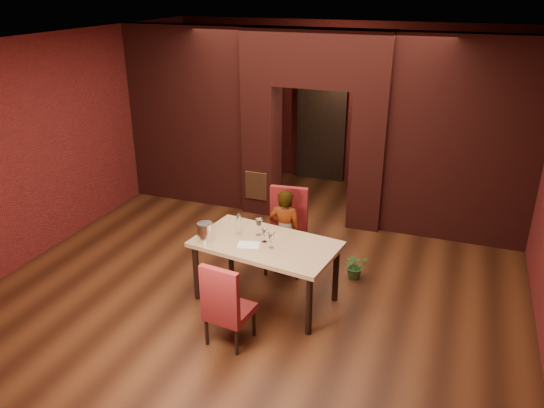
{
  "coord_description": "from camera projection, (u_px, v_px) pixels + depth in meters",
  "views": [
    {
      "loc": [
        2.36,
        -6.36,
        3.88
      ],
      "look_at": [
        -0.01,
        0.0,
        1.02
      ],
      "focal_mm": 35.0,
      "sensor_mm": 36.0,
      "label": 1
    }
  ],
  "objects": [
    {
      "name": "potted_plant",
      "position": [
        355.0,
        266.0,
        7.44
      ],
      "size": [
        0.43,
        0.41,
        0.37
      ],
      "primitive_type": "imported",
      "rotation": [
        0.0,
        0.0,
        0.49
      ],
      "color": "#336028",
      "rests_on": "ground"
    },
    {
      "name": "vent_panel",
      "position": [
        256.0,
        186.0,
        9.32
      ],
      "size": [
        0.4,
        0.03,
        0.5
      ],
      "primitive_type": "cube",
      "color": "#97502B",
      "rests_on": "ground"
    },
    {
      "name": "wine_glass_c",
      "position": [
        271.0,
        240.0,
        6.5
      ],
      "size": [
        0.08,
        0.08,
        0.21
      ],
      "primitive_type": null,
      "color": "white",
      "rests_on": "dining_table"
    },
    {
      "name": "wine_glass_b",
      "position": [
        264.0,
        235.0,
        6.66
      ],
      "size": [
        0.08,
        0.08,
        0.18
      ],
      "primitive_type": null,
      "color": "white",
      "rests_on": "dining_table"
    },
    {
      "name": "rear_door_frame",
      "position": [
        321.0,
        131.0,
        10.85
      ],
      "size": [
        1.02,
        0.04,
        2.22
      ],
      "primitive_type": "cube",
      "color": "black",
      "rests_on": "ground"
    },
    {
      "name": "person_seated",
      "position": [
        285.0,
        232.0,
        7.39
      ],
      "size": [
        0.48,
        0.32,
        1.28
      ],
      "primitive_type": "imported",
      "rotation": [
        0.0,
        0.0,
        3.18
      ],
      "color": "white",
      "rests_on": "ground"
    },
    {
      "name": "lintel",
      "position": [
        317.0,
        58.0,
        8.41
      ],
      "size": [
        2.45,
        0.55,
        0.9
      ],
      "primitive_type": "cube",
      "color": "maroon",
      "rests_on": "ground"
    },
    {
      "name": "wing_wall_left",
      "position": [
        189.0,
        117.0,
        9.62
      ],
      "size": [
        2.28,
        0.35,
        3.2
      ],
      "primitive_type": "cube",
      "color": "maroon",
      "rests_on": "ground"
    },
    {
      "name": "ceiling",
      "position": [
        273.0,
        41.0,
        6.51
      ],
      "size": [
        7.0,
        8.0,
        0.04
      ],
      "primitive_type": "cube",
      "color": "silver",
      "rests_on": "ground"
    },
    {
      "name": "wall_left",
      "position": [
        63.0,
        139.0,
        8.26
      ],
      "size": [
        0.04,
        8.0,
        3.2
      ],
      "primitive_type": "cube",
      "color": "maroon",
      "rests_on": "ground"
    },
    {
      "name": "water_bottle",
      "position": [
        239.0,
        224.0,
        6.86
      ],
      "size": [
        0.06,
        0.06,
        0.28
      ],
      "primitive_type": "cylinder",
      "color": "white",
      "rests_on": "dining_table"
    },
    {
      "name": "pillar_left",
      "position": [
        262.0,
        148.0,
        9.34
      ],
      "size": [
        0.55,
        0.55,
        2.3
      ],
      "primitive_type": "cube",
      "color": "maroon",
      "rests_on": "ground"
    },
    {
      "name": "floor",
      "position": [
        273.0,
        268.0,
        7.76
      ],
      "size": [
        8.0,
        8.0,
        0.0
      ],
      "primitive_type": "plane",
      "color": "#432110",
      "rests_on": "ground"
    },
    {
      "name": "wing_wall_right",
      "position": [
        463.0,
        142.0,
        8.1
      ],
      "size": [
        2.28,
        0.35,
        3.2
      ],
      "primitive_type": "cube",
      "color": "maroon",
      "rests_on": "ground"
    },
    {
      "name": "wall_front",
      "position": [
        73.0,
        336.0,
        3.68
      ],
      "size": [
        7.0,
        0.04,
        3.2
      ],
      "primitive_type": "cube",
      "color": "maroon",
      "rests_on": "ground"
    },
    {
      "name": "dining_table",
      "position": [
        266.0,
        271.0,
        6.84
      ],
      "size": [
        1.91,
        1.24,
        0.84
      ],
      "primitive_type": "cube",
      "rotation": [
        0.0,
        0.0,
        -0.14
      ],
      "color": "#A68157",
      "rests_on": "ground"
    },
    {
      "name": "chair_far",
      "position": [
        285.0,
        232.0,
        7.5
      ],
      "size": [
        0.6,
        0.6,
        1.2
      ],
      "primitive_type": "cube",
      "rotation": [
        0.0,
        0.0,
        0.1
      ],
      "color": "maroon",
      "rests_on": "ground"
    },
    {
      "name": "tasting_sheet",
      "position": [
        249.0,
        245.0,
        6.61
      ],
      "size": [
        0.31,
        0.26,
        0.0
      ],
      "primitive_type": "cube",
      "rotation": [
        0.0,
        0.0,
        0.25
      ],
      "color": "silver",
      "rests_on": "dining_table"
    },
    {
      "name": "wall_back",
      "position": [
        342.0,
        104.0,
        10.59
      ],
      "size": [
        7.0,
        0.04,
        3.2
      ],
      "primitive_type": "cube",
      "color": "maroon",
      "rests_on": "ground"
    },
    {
      "name": "wine_bucket",
      "position": [
        205.0,
        232.0,
        6.68
      ],
      "size": [
        0.2,
        0.2,
        0.24
      ],
      "primitive_type": "cylinder",
      "color": "silver",
      "rests_on": "dining_table"
    },
    {
      "name": "chair_near",
      "position": [
        230.0,
        302.0,
        6.01
      ],
      "size": [
        0.53,
        0.53,
        1.04
      ],
      "primitive_type": "cube",
      "rotation": [
        0.0,
        0.0,
        3.02
      ],
      "color": "maroon",
      "rests_on": "ground"
    },
    {
      "name": "rear_door",
      "position": [
        321.0,
        130.0,
        10.88
      ],
      "size": [
        0.9,
        0.08,
        2.1
      ],
      "primitive_type": "cube",
      "color": "black",
      "rests_on": "ground"
    },
    {
      "name": "wine_glass_a",
      "position": [
        259.0,
        227.0,
        6.82
      ],
      "size": [
        0.09,
        0.09,
        0.23
      ],
      "primitive_type": null,
      "color": "silver",
      "rests_on": "dining_table"
    },
    {
      "name": "pillar_right",
      "position": [
        369.0,
        160.0,
        8.73
      ],
      "size": [
        0.55,
        0.55,
        2.3
      ],
      "primitive_type": "cube",
      "color": "maroon",
      "rests_on": "ground"
    }
  ]
}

